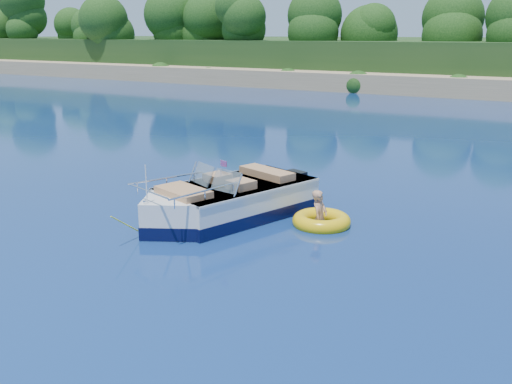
# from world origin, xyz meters

# --- Properties ---
(ground) EXTENTS (160.00, 160.00, 0.00)m
(ground) POSITION_xyz_m (0.00, 0.00, 0.00)
(ground) COLOR #0B1E4F
(ground) RESTS_ON ground
(shoreline) EXTENTS (170.00, 59.00, 6.00)m
(shoreline) POSITION_xyz_m (0.00, 63.77, 0.98)
(shoreline) COLOR #8D7652
(shoreline) RESTS_ON ground
(treeline) EXTENTS (150.00, 7.12, 8.19)m
(treeline) POSITION_xyz_m (0.04, 41.01, 5.55)
(treeline) COLOR #311E10
(treeline) RESTS_ON ground
(motorboat) EXTENTS (3.32, 5.92, 2.04)m
(motorboat) POSITION_xyz_m (1.62, 1.86, 0.40)
(motorboat) COLOR silver
(motorboat) RESTS_ON ground
(tow_tube) EXTENTS (1.95, 1.95, 0.39)m
(tow_tube) POSITION_xyz_m (4.02, 2.66, 0.10)
(tow_tube) COLOR #E5B50C
(tow_tube) RESTS_ON ground
(boy) EXTENTS (0.44, 0.84, 1.59)m
(boy) POSITION_xyz_m (3.99, 2.63, 0.00)
(boy) COLOR tan
(boy) RESTS_ON ground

